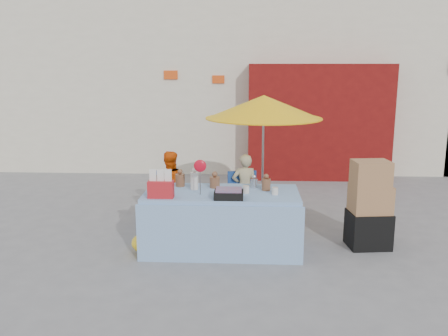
{
  "coord_description": "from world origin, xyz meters",
  "views": [
    {
      "loc": [
        0.55,
        -6.58,
        2.55
      ],
      "look_at": [
        0.21,
        0.6,
        1.0
      ],
      "focal_mm": 38.0,
      "sensor_mm": 36.0,
      "label": 1
    }
  ],
  "objects_px": {
    "chair_right": "(244,209)",
    "vendor_beige": "(244,188)",
    "market_table": "(221,220)",
    "umbrella": "(264,107)",
    "chair_left": "(168,208)",
    "vendor_orange": "(169,186)",
    "box_stack": "(370,208)"
  },
  "relations": [
    {
      "from": "vendor_orange",
      "to": "box_stack",
      "type": "distance_m",
      "value": 3.21
    },
    {
      "from": "chair_right",
      "to": "vendor_beige",
      "type": "height_order",
      "value": "vendor_beige"
    },
    {
      "from": "market_table",
      "to": "vendor_beige",
      "type": "bearing_deg",
      "value": 75.79
    },
    {
      "from": "chair_right",
      "to": "vendor_beige",
      "type": "distance_m",
      "value": 0.35
    },
    {
      "from": "market_table",
      "to": "umbrella",
      "type": "height_order",
      "value": "umbrella"
    },
    {
      "from": "market_table",
      "to": "umbrella",
      "type": "relative_size",
      "value": 1.05
    },
    {
      "from": "chair_left",
      "to": "box_stack",
      "type": "bearing_deg",
      "value": -28.22
    },
    {
      "from": "chair_right",
      "to": "chair_left",
      "type": "bearing_deg",
      "value": 168.69
    },
    {
      "from": "chair_left",
      "to": "box_stack",
      "type": "relative_size",
      "value": 0.67
    },
    {
      "from": "market_table",
      "to": "chair_right",
      "type": "distance_m",
      "value": 1.17
    },
    {
      "from": "chair_right",
      "to": "box_stack",
      "type": "height_order",
      "value": "box_stack"
    },
    {
      "from": "umbrella",
      "to": "box_stack",
      "type": "distance_m",
      "value": 2.31
    },
    {
      "from": "chair_left",
      "to": "vendor_orange",
      "type": "relative_size",
      "value": 0.72
    },
    {
      "from": "market_table",
      "to": "box_stack",
      "type": "distance_m",
      "value": 2.11
    },
    {
      "from": "vendor_beige",
      "to": "umbrella",
      "type": "height_order",
      "value": "umbrella"
    },
    {
      "from": "umbrella",
      "to": "chair_left",
      "type": "bearing_deg",
      "value": -169.62
    },
    {
      "from": "vendor_orange",
      "to": "chair_right",
      "type": "bearing_deg",
      "value": 162.53
    },
    {
      "from": "market_table",
      "to": "chair_left",
      "type": "distance_m",
      "value": 1.46
    },
    {
      "from": "vendor_orange",
      "to": "umbrella",
      "type": "height_order",
      "value": "umbrella"
    },
    {
      "from": "chair_left",
      "to": "vendor_orange",
      "type": "height_order",
      "value": "vendor_orange"
    },
    {
      "from": "chair_right",
      "to": "umbrella",
      "type": "relative_size",
      "value": 0.41
    },
    {
      "from": "vendor_orange",
      "to": "box_stack",
      "type": "height_order",
      "value": "box_stack"
    },
    {
      "from": "market_table",
      "to": "vendor_orange",
      "type": "relative_size",
      "value": 1.86
    },
    {
      "from": "chair_left",
      "to": "vendor_beige",
      "type": "distance_m",
      "value": 1.3
    },
    {
      "from": "chair_right",
      "to": "box_stack",
      "type": "relative_size",
      "value": 0.67
    },
    {
      "from": "chair_left",
      "to": "umbrella",
      "type": "height_order",
      "value": "umbrella"
    },
    {
      "from": "chair_left",
      "to": "box_stack",
      "type": "distance_m",
      "value": 3.18
    },
    {
      "from": "market_table",
      "to": "vendor_beige",
      "type": "relative_size",
      "value": 1.92
    },
    {
      "from": "market_table",
      "to": "chair_right",
      "type": "relative_size",
      "value": 2.58
    },
    {
      "from": "vendor_orange",
      "to": "vendor_beige",
      "type": "xyz_separation_m",
      "value": [
        1.25,
        0.0,
        -0.02
      ]
    },
    {
      "from": "umbrella",
      "to": "box_stack",
      "type": "xyz_separation_m",
      "value": [
        1.48,
        -1.21,
        -1.31
      ]
    },
    {
      "from": "box_stack",
      "to": "umbrella",
      "type": "bearing_deg",
      "value": 140.79
    }
  ]
}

